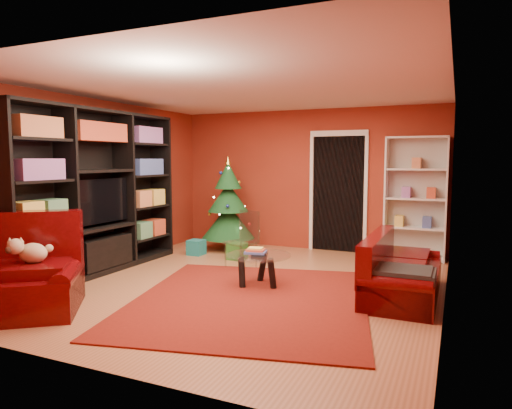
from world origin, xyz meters
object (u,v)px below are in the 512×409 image
at_px(dog, 33,253).
at_px(white_bookshelf, 415,199).
at_px(gift_box_teal, 196,247).
at_px(gift_box_green, 237,251).
at_px(coffee_table, 259,270).
at_px(sofa, 403,266).
at_px(armchair, 28,273).
at_px(acrylic_chair, 241,243).
at_px(rug, 250,300).
at_px(christmas_tree, 228,204).
at_px(media_unit, 97,192).

bearing_deg(dog, white_bookshelf, 14.43).
relative_size(gift_box_teal, dog, 0.66).
distance_m(gift_box_green, coffee_table, 1.69).
xyz_separation_m(gift_box_teal, dog, (-0.07, -3.30, 0.52)).
bearing_deg(sofa, armchair, 121.84).
height_order(gift_box_green, armchair, armchair).
distance_m(coffee_table, acrylic_chair, 1.08).
bearing_deg(white_bookshelf, coffee_table, -123.88).
height_order(coffee_table, acrylic_chair, acrylic_chair).
xyz_separation_m(rug, sofa, (1.65, 0.91, 0.38)).
relative_size(white_bookshelf, dog, 5.29).
distance_m(rug, christmas_tree, 3.26).
bearing_deg(gift_box_teal, dog, -91.27).
bearing_deg(armchair, christmas_tree, 48.09).
relative_size(christmas_tree, coffee_table, 2.08).
height_order(armchair, sofa, armchair).
distance_m(christmas_tree, gift_box_teal, 1.03).
bearing_deg(media_unit, sofa, 8.10).
height_order(media_unit, dog, media_unit).
relative_size(media_unit, acrylic_chair, 3.91).
xyz_separation_m(white_bookshelf, dog, (-3.62, -4.48, -0.37)).
bearing_deg(coffee_table, christmas_tree, 126.35).
relative_size(gift_box_green, sofa, 0.16).
height_order(gift_box_teal, coffee_table, coffee_table).
bearing_deg(armchair, sofa, -4.88).
height_order(christmas_tree, acrylic_chair, christmas_tree).
bearing_deg(white_bookshelf, gift_box_green, -156.01).
height_order(media_unit, christmas_tree, media_unit).
bearing_deg(dog, sofa, -5.60).
bearing_deg(christmas_tree, rug, -57.92).
xyz_separation_m(gift_box_teal, gift_box_green, (0.82, -0.04, 0.01)).
distance_m(gift_box_teal, sofa, 3.79).
bearing_deg(gift_box_green, rug, -59.78).
distance_m(gift_box_green, dog, 3.42).
bearing_deg(armchair, coffee_table, 9.41).
height_order(white_bookshelf, sofa, white_bookshelf).
xyz_separation_m(gift_box_teal, acrylic_chair, (1.15, -0.57, 0.27)).
bearing_deg(gift_box_green, armchair, -105.23).
height_order(media_unit, white_bookshelf, media_unit).
height_order(rug, gift_box_teal, gift_box_teal).
bearing_deg(acrylic_chair, white_bookshelf, 56.30).
height_order(white_bookshelf, acrylic_chair, white_bookshelf).
relative_size(christmas_tree, gift_box_teal, 6.64).
bearing_deg(white_bookshelf, sofa, -88.24).
bearing_deg(coffee_table, acrylic_chair, 128.67).
distance_m(media_unit, gift_box_teal, 2.09).
height_order(armchair, coffee_table, armchair).
distance_m(armchair, acrylic_chair, 3.06).
bearing_deg(gift_box_teal, white_bookshelf, 18.32).
xyz_separation_m(christmas_tree, coffee_table, (1.53, -2.07, -0.63)).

